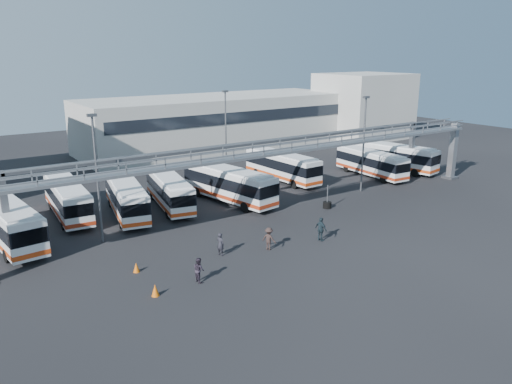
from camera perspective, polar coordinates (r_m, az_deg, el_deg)
ground at (r=42.68m, az=7.40°, el=-4.47°), size 140.00×140.00×0.00m
gantry at (r=45.53m, az=2.72°, el=4.15°), size 51.40×5.15×7.10m
warehouse at (r=78.79m, az=-4.50°, el=7.96°), size 42.00×14.00×8.00m
building_right at (r=90.03m, az=12.17°, el=9.60°), size 14.00×12.00×11.00m
light_pole_left at (r=40.22m, az=-17.73°, el=2.16°), size 0.70×0.35×10.21m
light_pole_mid at (r=54.23m, az=12.22°, el=5.93°), size 0.70×0.35×10.21m
light_pole_back at (r=60.88m, az=-3.48°, el=7.31°), size 0.70×0.35×10.21m
bus_0 at (r=43.48m, az=-26.55°, el=-3.02°), size 3.80×11.57×3.45m
bus_1 at (r=48.53m, az=-20.74°, el=-0.67°), size 3.22×10.80×3.24m
bus_2 at (r=47.32m, az=-14.61°, el=-0.56°), size 4.47×10.86×3.21m
bus_3 at (r=48.98m, az=-9.85°, el=0.21°), size 4.30×10.51×3.11m
bus_4 at (r=49.98m, az=-3.10°, el=0.97°), size 4.51×11.69×3.47m
bus_6 at (r=58.21m, az=3.01°, el=3.03°), size 2.99×11.04×3.32m
bus_8 at (r=61.96m, az=13.03°, el=3.31°), size 3.11×10.40×3.11m
bus_9 at (r=65.69m, az=15.56°, el=3.95°), size 4.54×11.26×3.34m
pedestrian_a at (r=37.32m, az=-4.09°, el=-5.96°), size 0.60×0.74×1.76m
pedestrian_b at (r=33.39m, az=-6.55°, el=-8.81°), size 0.64×0.82×1.69m
pedestrian_c at (r=38.26m, az=1.49°, el=-5.35°), size 1.09×1.32×1.77m
pedestrian_d at (r=40.26m, az=7.43°, el=-4.24°), size 0.60×1.20×1.97m
cone_left at (r=32.17m, az=-11.45°, el=-10.93°), size 0.61×0.61×0.78m
cone_right at (r=35.68m, az=-13.52°, el=-8.36°), size 0.47×0.47×0.70m
tire_stack at (r=48.78m, az=8.13°, el=-1.40°), size 0.82×0.82×2.33m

